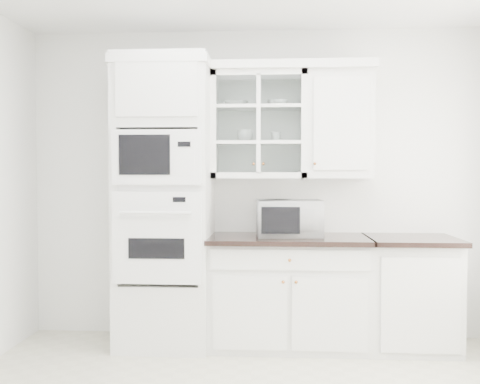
{
  "coord_description": "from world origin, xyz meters",
  "views": [
    {
      "loc": [
        0.15,
        -2.99,
        1.44
      ],
      "look_at": [
        -0.1,
        1.05,
        1.3
      ],
      "focal_mm": 40.0,
      "sensor_mm": 36.0,
      "label": 1
    }
  ],
  "objects": [
    {
      "name": "bowl_a",
      "position": [
        -0.17,
        1.59,
        2.03
      ],
      "size": [
        0.22,
        0.22,
        0.05
      ],
      "primitive_type": "imported",
      "rotation": [
        0.0,
        0.0,
        -0.09
      ],
      "color": "white",
      "rests_on": "upper_cabinet_glass"
    },
    {
      "name": "countertop_microwave",
      "position": [
        0.28,
        1.45,
        1.07
      ],
      "size": [
        0.56,
        0.48,
        0.3
      ],
      "primitive_type": "imported",
      "rotation": [
        0.0,
        0.0,
        3.23
      ],
      "color": "white",
      "rests_on": "base_cabinet_run"
    },
    {
      "name": "crown_molding",
      "position": [
        -0.07,
        1.56,
        2.33
      ],
      "size": [
        2.14,
        0.38,
        0.07
      ],
      "primitive_type": "cube",
      "color": "white",
      "rests_on": "room_shell"
    },
    {
      "name": "room_shell",
      "position": [
        0.0,
        0.43,
        1.78
      ],
      "size": [
        4.0,
        3.5,
        2.7
      ],
      "color": "white",
      "rests_on": "ground"
    },
    {
      "name": "upper_cabinet_glass",
      "position": [
        0.03,
        1.58,
        1.85
      ],
      "size": [
        0.8,
        0.33,
        0.9
      ],
      "color": "silver",
      "rests_on": "room_shell"
    },
    {
      "name": "upper_cabinet_solid",
      "position": [
        0.71,
        1.58,
        1.85
      ],
      "size": [
        0.55,
        0.33,
        0.9
      ],
      "primitive_type": "cube",
      "color": "silver",
      "rests_on": "room_shell"
    },
    {
      "name": "base_cabinet_run",
      "position": [
        0.28,
        1.45,
        0.46
      ],
      "size": [
        1.32,
        0.67,
        0.92
      ],
      "color": "silver",
      "rests_on": "ground"
    },
    {
      "name": "cup_a",
      "position": [
        -0.09,
        1.6,
        1.76
      ],
      "size": [
        0.13,
        0.13,
        0.1
      ],
      "primitive_type": "imported",
      "rotation": [
        0.0,
        0.0,
        -0.02
      ],
      "color": "white",
      "rests_on": "upper_cabinet_glass"
    },
    {
      "name": "cup_b",
      "position": [
        0.17,
        1.58,
        1.75
      ],
      "size": [
        0.11,
        0.11,
        0.09
      ],
      "primitive_type": "imported",
      "rotation": [
        0.0,
        0.0,
        0.21
      ],
      "color": "white",
      "rests_on": "upper_cabinet_glass"
    },
    {
      "name": "bowl_b",
      "position": [
        0.19,
        1.57,
        2.04
      ],
      "size": [
        0.22,
        0.22,
        0.05
      ],
      "primitive_type": "imported",
      "rotation": [
        0.0,
        0.0,
        -0.31
      ],
      "color": "white",
      "rests_on": "upper_cabinet_glass"
    },
    {
      "name": "extra_base_cabinet",
      "position": [
        1.28,
        1.45,
        0.46
      ],
      "size": [
        0.72,
        0.67,
        0.92
      ],
      "color": "silver",
      "rests_on": "ground"
    },
    {
      "name": "oven_column",
      "position": [
        -0.75,
        1.42,
        1.2
      ],
      "size": [
        0.76,
        0.68,
        2.4
      ],
      "color": "silver",
      "rests_on": "ground"
    }
  ]
}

